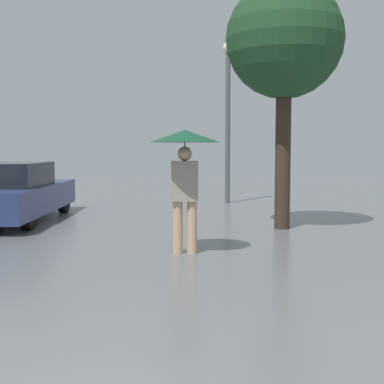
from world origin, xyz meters
TOP-DOWN VIEW (x-y plane):
  - pedestrian at (0.49, 5.77)m, footprint 1.02×1.02m
  - parked_car_farthest at (-3.28, 9.32)m, footprint 1.81×4.43m
  - tree at (2.31, 8.18)m, footprint 2.19×2.19m
  - street_lamp at (1.58, 12.87)m, footprint 0.30×0.30m

SIDE VIEW (x-z plane):
  - parked_car_farthest at x=-3.28m, z-range -0.03..1.19m
  - pedestrian at x=0.49m, z-range 0.53..2.32m
  - street_lamp at x=1.58m, z-range 0.42..4.81m
  - tree at x=2.31m, z-range 1.18..5.81m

